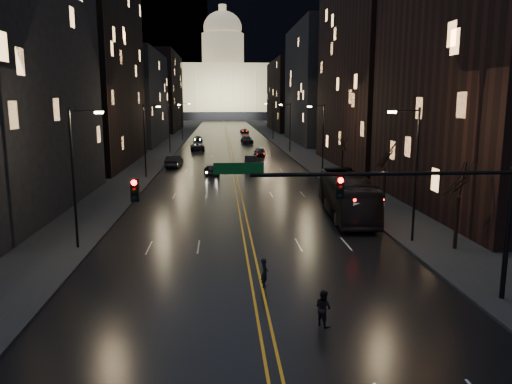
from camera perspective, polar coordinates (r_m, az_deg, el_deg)
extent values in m
plane|color=black|center=(23.59, 0.59, -13.12)|extent=(900.00, 900.00, 0.00)
cube|color=black|center=(151.86, -3.40, 6.81)|extent=(20.00, 320.00, 0.02)
cube|color=black|center=(152.34, -8.71, 6.74)|extent=(8.00, 320.00, 0.16)
cube|color=black|center=(152.66, 1.90, 6.86)|extent=(8.00, 320.00, 0.16)
cube|color=orange|center=(151.86, -3.40, 6.81)|extent=(0.62, 320.00, 0.01)
cube|color=black|center=(78.11, -18.81, 13.21)|extent=(12.00, 30.00, 28.00)
cube|color=black|center=(115.18, -13.89, 10.37)|extent=(12.00, 34.00, 20.00)
cube|color=black|center=(162.72, -11.05, 11.10)|extent=(12.00, 40.00, 24.00)
cube|color=black|center=(47.46, 25.27, 12.55)|extent=(12.00, 26.00, 24.00)
cube|color=black|center=(75.70, 14.14, 17.35)|extent=(12.00, 30.00, 38.00)
cube|color=black|center=(115.87, 7.45, 12.06)|extent=(12.00, 34.00, 26.00)
cube|color=black|center=(163.16, 4.04, 10.91)|extent=(12.00, 40.00, 22.00)
cube|color=black|center=(407.54, 1.97, 18.20)|extent=(520.00, 60.00, 130.00)
cube|color=black|center=(271.67, -3.72, 8.79)|extent=(90.00, 50.00, 4.00)
cube|color=#FAE390|center=(271.65, -3.75, 11.74)|extent=(80.00, 36.00, 24.00)
cylinder|color=beige|center=(272.87, -3.81, 15.94)|extent=(22.00, 22.00, 16.00)
ellipsoid|color=beige|center=(274.16, -3.83, 18.23)|extent=(20.00, 20.00, 17.00)
cylinder|color=#FAE390|center=(275.45, -3.86, 19.98)|extent=(4.00, 4.00, 6.00)
cylinder|color=black|center=(25.99, 26.84, -3.89)|extent=(0.24, 0.24, 7.00)
cylinder|color=black|center=(22.97, 14.43, 2.04)|extent=(12.00, 0.18, 0.18)
cube|color=black|center=(22.21, -13.67, 0.22)|extent=(0.35, 0.30, 1.00)
cube|color=black|center=(22.52, 9.53, 0.51)|extent=(0.35, 0.30, 1.00)
sphere|color=#FF0705|center=(21.98, -13.79, 1.04)|extent=(0.24, 0.24, 0.24)
sphere|color=#FF0705|center=(22.29, 9.67, 1.32)|extent=(0.24, 0.24, 0.24)
cube|color=#053F14|center=(21.77, -2.01, 2.71)|extent=(2.20, 0.06, 0.50)
cylinder|color=black|center=(34.39, 17.79, 1.68)|extent=(0.16, 0.16, 9.00)
cylinder|color=black|center=(33.72, 16.76, 8.92)|extent=(1.80, 0.10, 0.10)
cube|color=#FEDA98|center=(33.42, 15.29, 8.81)|extent=(0.50, 0.25, 0.15)
cylinder|color=black|center=(33.25, -20.14, 1.26)|extent=(0.16, 0.16, 9.00)
cylinder|color=black|center=(32.65, -19.07, 8.76)|extent=(1.80, 0.10, 0.10)
cube|color=#FEDA98|center=(32.43, -17.51, 8.66)|extent=(0.50, 0.25, 0.15)
cylinder|color=black|center=(63.06, 7.68, 5.82)|extent=(0.16, 0.16, 9.00)
cylinder|color=black|center=(62.70, 6.96, 9.75)|extent=(1.80, 0.10, 0.10)
cube|color=#FEDA98|center=(62.53, 6.14, 9.67)|extent=(0.50, 0.25, 0.15)
cylinder|color=black|center=(62.44, -12.60, 5.62)|extent=(0.16, 0.16, 9.00)
cylinder|color=black|center=(62.12, -11.93, 9.60)|extent=(1.80, 0.10, 0.10)
cube|color=#FEDA98|center=(62.01, -11.09, 9.53)|extent=(0.50, 0.25, 0.15)
cylinder|color=black|center=(92.57, 3.91, 7.31)|extent=(0.16, 0.16, 9.00)
cylinder|color=black|center=(92.33, 3.39, 9.98)|extent=(1.80, 0.10, 0.10)
cube|color=#FEDA98|center=(92.22, 2.82, 9.92)|extent=(0.50, 0.25, 0.15)
cylinder|color=black|center=(92.15, -9.87, 7.17)|extent=(0.16, 0.16, 9.00)
cylinder|color=black|center=(91.94, -9.39, 9.86)|extent=(1.80, 0.10, 0.10)
cube|color=#FEDA98|center=(91.86, -8.82, 9.81)|extent=(0.50, 0.25, 0.15)
cylinder|color=black|center=(122.33, 1.96, 8.07)|extent=(0.16, 0.16, 9.00)
cylinder|color=black|center=(122.14, 1.55, 10.08)|extent=(1.80, 0.10, 0.10)
cube|color=#FEDA98|center=(122.06, 1.12, 10.04)|extent=(0.50, 0.25, 0.15)
cylinder|color=black|center=(122.01, -8.47, 7.96)|extent=(0.16, 0.16, 9.00)
cylinder|color=black|center=(121.85, -8.10, 9.99)|extent=(1.80, 0.10, 0.10)
cube|color=#FEDA98|center=(121.79, -7.67, 9.95)|extent=(0.50, 0.25, 0.15)
cylinder|color=black|center=(33.92, 21.92, -3.43)|extent=(0.24, 0.24, 3.50)
cylinder|color=black|center=(46.63, 14.47, 0.59)|extent=(0.24, 0.24, 3.50)
cylinder|color=black|center=(61.84, 9.81, 3.11)|extent=(0.24, 0.24, 3.50)
imported|color=black|center=(41.45, 10.36, -0.43)|extent=(3.84, 12.79, 3.51)
imported|color=black|center=(64.01, -5.10, 2.54)|extent=(2.27, 4.44, 1.45)
imported|color=black|center=(72.70, -9.34, 3.48)|extent=(2.28, 5.31, 1.70)
imported|color=black|center=(96.32, -6.72, 5.16)|extent=(3.05, 5.80, 1.56)
imported|color=black|center=(117.22, -6.66, 6.03)|extent=(2.51, 4.88, 1.35)
imported|color=black|center=(71.79, -0.60, 3.50)|extent=(2.08, 5.03, 1.62)
imported|color=black|center=(84.73, 0.40, 4.56)|extent=(2.47, 5.01, 1.64)
imported|color=black|center=(112.12, -1.05, 5.98)|extent=(2.85, 5.85, 1.64)
imported|color=black|center=(148.17, -1.32, 6.99)|extent=(2.53, 4.94, 1.33)
imported|color=black|center=(25.71, 0.99, -9.24)|extent=(0.48, 0.63, 1.54)
imported|color=black|center=(21.78, 7.70, -13.00)|extent=(0.78, 0.88, 1.59)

